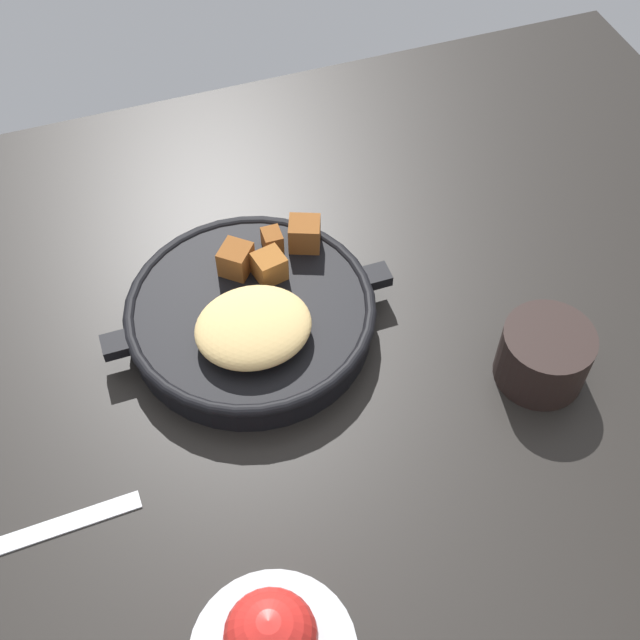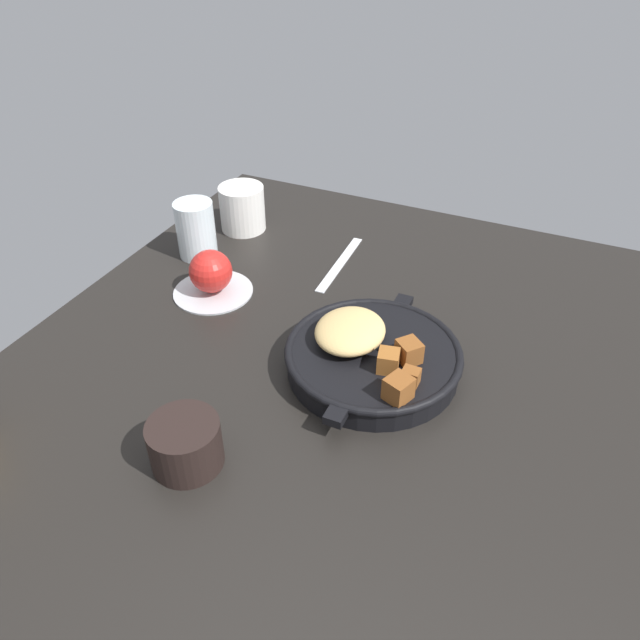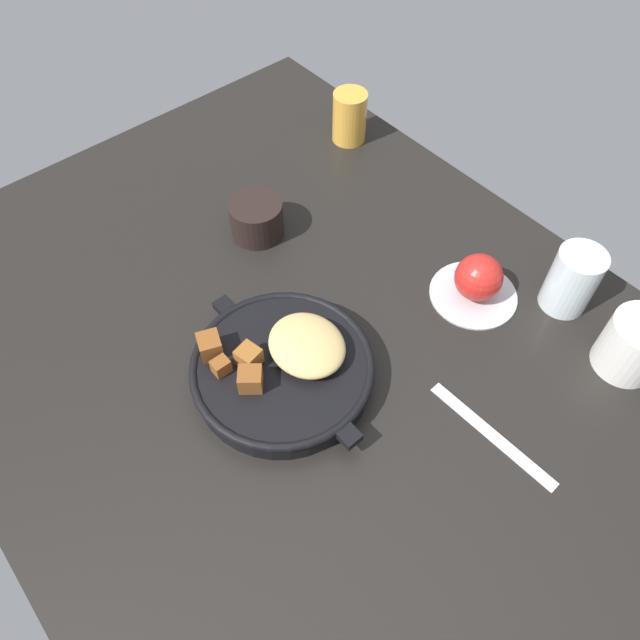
# 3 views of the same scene
# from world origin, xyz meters

# --- Properties ---
(ground_plane) EXTENTS (1.12, 0.88, 0.02)m
(ground_plane) POSITION_xyz_m (0.00, 0.00, -0.01)
(ground_plane) COLOR black
(cast_iron_skillet) EXTENTS (0.29, 0.24, 0.07)m
(cast_iron_skillet) POSITION_xyz_m (0.05, -0.06, 0.03)
(cast_iron_skillet) COLOR black
(cast_iron_skillet) RESTS_ON ground_plane
(saucer_plate) EXTENTS (0.13, 0.13, 0.01)m
(saucer_plate) POSITION_xyz_m (0.13, 0.24, 0.00)
(saucer_plate) COLOR #B7BABF
(saucer_plate) RESTS_ON ground_plane
(red_apple) EXTENTS (0.07, 0.07, 0.07)m
(red_apple) POSITION_xyz_m (0.13, 0.24, 0.04)
(red_apple) COLOR red
(red_apple) RESTS_ON saucer_plate
(butter_knife) EXTENTS (0.19, 0.02, 0.00)m
(butter_knife) POSITION_xyz_m (0.29, 0.09, 0.00)
(butter_knife) COLOR silver
(butter_knife) RESTS_ON ground_plane
(ceramic_mug_white) EXTENTS (0.08, 0.08, 0.09)m
(ceramic_mug_white) POSITION_xyz_m (0.34, 0.31, 0.04)
(ceramic_mug_white) COLOR silver
(ceramic_mug_white) RESTS_ON ground_plane
(juice_glass_amber) EXTENTS (0.06, 0.06, 0.09)m
(juice_glass_amber) POSITION_xyz_m (-0.27, 0.35, 0.05)
(juice_glass_amber) COLOR gold
(juice_glass_amber) RESTS_ON ground_plane
(water_glass_tall) EXTENTS (0.07, 0.07, 0.10)m
(water_glass_tall) POSITION_xyz_m (0.22, 0.33, 0.05)
(water_glass_tall) COLOR silver
(water_glass_tall) RESTS_ON ground_plane
(coffee_mug_dark) EXTENTS (0.08, 0.08, 0.06)m
(coffee_mug_dark) POSITION_xyz_m (-0.19, 0.08, 0.03)
(coffee_mug_dark) COLOR black
(coffee_mug_dark) RESTS_ON ground_plane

